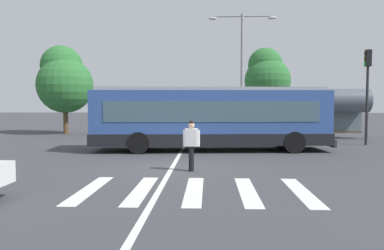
{
  "coord_description": "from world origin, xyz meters",
  "views": [
    {
      "loc": [
        1.33,
        -13.13,
        2.29
      ],
      "look_at": [
        0.55,
        4.01,
        1.3
      ],
      "focal_mm": 34.91,
      "sensor_mm": 36.0,
      "label": 1
    }
  ],
  "objects_px": {
    "parked_car_silver": "(121,124)",
    "parked_car_charcoal": "(157,125)",
    "city_transit_bus": "(210,118)",
    "parked_car_teal": "(233,125)",
    "parked_car_white": "(196,125)",
    "twin_arm_street_lamp": "(242,61)",
    "parked_car_red": "(270,125)",
    "traffic_light_far_corner": "(367,82)",
    "background_tree_right": "(267,76)",
    "bus_stop_shelter": "(339,102)",
    "background_tree_left": "(64,80)",
    "pedestrian_crossing_street": "(191,143)"
  },
  "relations": [
    {
      "from": "parked_car_silver",
      "to": "parked_car_charcoal",
      "type": "height_order",
      "value": "same"
    },
    {
      "from": "city_transit_bus",
      "to": "parked_car_charcoal",
      "type": "relative_size",
      "value": 2.56
    },
    {
      "from": "parked_car_silver",
      "to": "parked_car_teal",
      "type": "bearing_deg",
      "value": -0.19
    },
    {
      "from": "parked_car_white",
      "to": "twin_arm_street_lamp",
      "type": "height_order",
      "value": "twin_arm_street_lamp"
    },
    {
      "from": "parked_car_red",
      "to": "traffic_light_far_corner",
      "type": "bearing_deg",
      "value": -54.94
    },
    {
      "from": "city_transit_bus",
      "to": "parked_car_white",
      "type": "height_order",
      "value": "city_transit_bus"
    },
    {
      "from": "traffic_light_far_corner",
      "to": "background_tree_right",
      "type": "distance_m",
      "value": 10.78
    },
    {
      "from": "city_transit_bus",
      "to": "parked_car_red",
      "type": "distance_m",
      "value": 9.85
    },
    {
      "from": "parked_car_silver",
      "to": "parked_car_red",
      "type": "relative_size",
      "value": 1.0
    },
    {
      "from": "city_transit_bus",
      "to": "parked_car_teal",
      "type": "relative_size",
      "value": 2.51
    },
    {
      "from": "parked_car_teal",
      "to": "parked_car_charcoal",
      "type": "bearing_deg",
      "value": -177.1
    },
    {
      "from": "bus_stop_shelter",
      "to": "background_tree_left",
      "type": "relative_size",
      "value": 0.55
    },
    {
      "from": "city_transit_bus",
      "to": "bus_stop_shelter",
      "type": "xyz_separation_m",
      "value": [
        8.42,
        6.53,
        0.83
      ]
    },
    {
      "from": "parked_car_silver",
      "to": "parked_car_teal",
      "type": "relative_size",
      "value": 0.99
    },
    {
      "from": "city_transit_bus",
      "to": "background_tree_right",
      "type": "height_order",
      "value": "background_tree_right"
    },
    {
      "from": "twin_arm_street_lamp",
      "to": "background_tree_right",
      "type": "xyz_separation_m",
      "value": [
        2.45,
        4.95,
        -0.7
      ]
    },
    {
      "from": "parked_car_teal",
      "to": "traffic_light_far_corner",
      "type": "height_order",
      "value": "traffic_light_far_corner"
    },
    {
      "from": "parked_car_white",
      "to": "background_tree_left",
      "type": "relative_size",
      "value": 0.69
    },
    {
      "from": "parked_car_silver",
      "to": "background_tree_right",
      "type": "relative_size",
      "value": 0.66
    },
    {
      "from": "parked_car_red",
      "to": "background_tree_left",
      "type": "distance_m",
      "value": 15.65
    },
    {
      "from": "parked_car_silver",
      "to": "city_transit_bus",
      "type": "bearing_deg",
      "value": -53.84
    },
    {
      "from": "twin_arm_street_lamp",
      "to": "parked_car_teal",
      "type": "bearing_deg",
      "value": 114.42
    },
    {
      "from": "traffic_light_far_corner",
      "to": "twin_arm_street_lamp",
      "type": "distance_m",
      "value": 8.32
    },
    {
      "from": "parked_car_charcoal",
      "to": "twin_arm_street_lamp",
      "type": "distance_m",
      "value": 7.53
    },
    {
      "from": "traffic_light_far_corner",
      "to": "background_tree_left",
      "type": "xyz_separation_m",
      "value": [
        -19.55,
        6.79,
        0.61
      ]
    },
    {
      "from": "parked_car_teal",
      "to": "background_tree_right",
      "type": "relative_size",
      "value": 0.67
    },
    {
      "from": "city_transit_bus",
      "to": "background_tree_right",
      "type": "bearing_deg",
      "value": 69.89
    },
    {
      "from": "bus_stop_shelter",
      "to": "pedestrian_crossing_street",
      "type": "bearing_deg",
      "value": -126.77
    },
    {
      "from": "parked_car_red",
      "to": "pedestrian_crossing_street",
      "type": "bearing_deg",
      "value": -109.07
    },
    {
      "from": "traffic_light_far_corner",
      "to": "parked_car_white",
      "type": "bearing_deg",
      "value": 147.58
    },
    {
      "from": "parked_car_charcoal",
      "to": "background_tree_left",
      "type": "height_order",
      "value": "background_tree_left"
    },
    {
      "from": "background_tree_right",
      "to": "traffic_light_far_corner",
      "type": "bearing_deg",
      "value": -68.44
    },
    {
      "from": "pedestrian_crossing_street",
      "to": "parked_car_teal",
      "type": "relative_size",
      "value": 0.37
    },
    {
      "from": "background_tree_left",
      "to": "background_tree_right",
      "type": "relative_size",
      "value": 0.97
    },
    {
      "from": "twin_arm_street_lamp",
      "to": "background_tree_right",
      "type": "distance_m",
      "value": 5.57
    },
    {
      "from": "parked_car_white",
      "to": "bus_stop_shelter",
      "type": "distance_m",
      "value": 9.83
    },
    {
      "from": "pedestrian_crossing_street",
      "to": "parked_car_teal",
      "type": "xyz_separation_m",
      "value": [
        2.31,
        14.58,
        -0.2
      ]
    },
    {
      "from": "traffic_light_far_corner",
      "to": "background_tree_left",
      "type": "relative_size",
      "value": 0.78
    },
    {
      "from": "parked_car_silver",
      "to": "parked_car_red",
      "type": "height_order",
      "value": "same"
    },
    {
      "from": "city_transit_bus",
      "to": "background_tree_left",
      "type": "height_order",
      "value": "background_tree_left"
    },
    {
      "from": "background_tree_left",
      "to": "background_tree_right",
      "type": "height_order",
      "value": "background_tree_right"
    },
    {
      "from": "parked_car_silver",
      "to": "twin_arm_street_lamp",
      "type": "xyz_separation_m",
      "value": [
        8.77,
        -1.23,
        4.45
      ]
    },
    {
      "from": "parked_car_teal",
      "to": "background_tree_left",
      "type": "bearing_deg",
      "value": 177.48
    },
    {
      "from": "city_transit_bus",
      "to": "bus_stop_shelter",
      "type": "bearing_deg",
      "value": 37.82
    },
    {
      "from": "parked_car_silver",
      "to": "background_tree_left",
      "type": "height_order",
      "value": "background_tree_left"
    },
    {
      "from": "parked_car_teal",
      "to": "parked_car_red",
      "type": "distance_m",
      "value": 2.68
    },
    {
      "from": "parked_car_charcoal",
      "to": "parked_car_red",
      "type": "height_order",
      "value": "same"
    },
    {
      "from": "background_tree_right",
      "to": "bus_stop_shelter",
      "type": "bearing_deg",
      "value": -58.61
    },
    {
      "from": "twin_arm_street_lamp",
      "to": "parked_car_charcoal",
      "type": "bearing_deg",
      "value": 171.17
    },
    {
      "from": "parked_car_white",
      "to": "pedestrian_crossing_street",
      "type": "bearing_deg",
      "value": -88.66
    }
  ]
}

